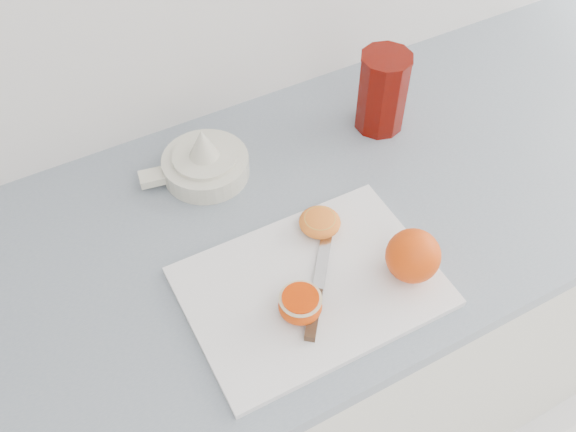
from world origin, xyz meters
The scene contains 8 objects.
counter centered at (0.05, 1.70, 0.45)m, with size 2.48×0.64×0.89m.
cutting_board centered at (-0.04, 1.56, 0.90)m, with size 0.37×0.27×0.01m, color white.
whole_orange centered at (0.10, 1.51, 0.94)m, with size 0.08×0.08×0.08m.
half_orange centered at (-0.08, 1.52, 0.92)m, with size 0.06×0.06×0.04m.
squeezed_shell centered at (0.03, 1.65, 0.92)m, with size 0.07×0.07×0.03m.
paring_knife centered at (-0.05, 1.52, 0.91)m, with size 0.13×0.16×0.01m.
citrus_juicer centered at (-0.08, 1.86, 0.92)m, with size 0.19×0.15×0.10m.
red_tumbler centered at (0.26, 1.82, 0.96)m, with size 0.09×0.09×0.15m.
Camera 1 is at (-0.33, 1.10, 1.70)m, focal length 40.00 mm.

